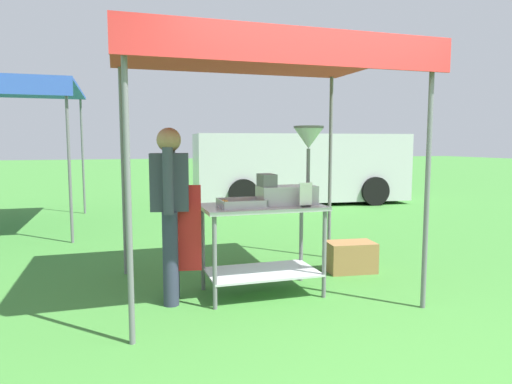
% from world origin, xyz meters
% --- Properties ---
extents(ground_plane, '(70.00, 70.00, 0.00)m').
position_xyz_m(ground_plane, '(0.00, 6.00, 0.00)').
color(ground_plane, '#3D7F33').
extents(stall_canopy, '(2.72, 2.10, 2.34)m').
position_xyz_m(stall_canopy, '(-0.25, 1.09, 2.24)').
color(stall_canopy, slate).
rests_on(stall_canopy, ground).
extents(donut_cart, '(1.16, 0.67, 0.88)m').
position_xyz_m(donut_cart, '(-0.25, 0.99, 0.63)').
color(donut_cart, '#B7B7BC').
rests_on(donut_cart, ground).
extents(donut_tray, '(0.42, 0.34, 0.07)m').
position_xyz_m(donut_tray, '(-0.47, 0.95, 0.90)').
color(donut_tray, '#B7B7BC').
rests_on(donut_tray, donut_cart).
extents(donut_fryer, '(0.65, 0.29, 0.76)m').
position_xyz_m(donut_fryer, '(0.07, 0.99, 1.18)').
color(donut_fryer, '#B7B7BC').
rests_on(donut_fryer, donut_cart).
extents(menu_sign, '(0.13, 0.05, 0.23)m').
position_xyz_m(menu_sign, '(0.10, 0.75, 0.97)').
color(menu_sign, black).
rests_on(menu_sign, donut_cart).
extents(vendor, '(0.46, 0.54, 1.61)m').
position_xyz_m(vendor, '(-1.12, 1.02, 0.90)').
color(vendor, '#2D3347').
rests_on(vendor, ground).
extents(supply_crate, '(0.57, 0.40, 0.34)m').
position_xyz_m(supply_crate, '(0.96, 1.42, 0.17)').
color(supply_crate, olive).
rests_on(supply_crate, ground).
extents(van_silver, '(5.27, 2.44, 1.69)m').
position_xyz_m(van_silver, '(2.76, 7.39, 0.88)').
color(van_silver, '#BCBCC1').
rests_on(van_silver, ground).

